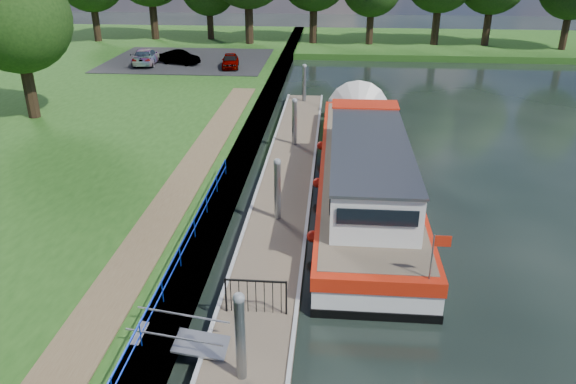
# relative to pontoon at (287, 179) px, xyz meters

# --- Properties ---
(ground) EXTENTS (160.00, 160.00, 0.00)m
(ground) POSITION_rel_pontoon_xyz_m (0.00, -13.00, -0.18)
(ground) COLOR black
(ground) RESTS_ON ground
(bank_edge) EXTENTS (1.10, 90.00, 0.78)m
(bank_edge) POSITION_rel_pontoon_xyz_m (-2.55, 2.00, 0.20)
(bank_edge) COLOR #473D2D
(bank_edge) RESTS_ON ground
(far_bank) EXTENTS (60.00, 18.00, 0.60)m
(far_bank) POSITION_rel_pontoon_xyz_m (12.00, 39.00, 0.12)
(far_bank) COLOR #1F4915
(far_bank) RESTS_ON ground
(footpath) EXTENTS (1.60, 40.00, 0.05)m
(footpath) POSITION_rel_pontoon_xyz_m (-4.40, -5.00, 0.62)
(footpath) COLOR brown
(footpath) RESTS_ON riverbank
(carpark) EXTENTS (14.00, 12.00, 0.06)m
(carpark) POSITION_rel_pontoon_xyz_m (-11.00, 25.00, 0.62)
(carpark) COLOR black
(carpark) RESTS_ON riverbank
(blue_fence) EXTENTS (0.04, 18.04, 0.72)m
(blue_fence) POSITION_rel_pontoon_xyz_m (-2.75, -10.00, 1.13)
(blue_fence) COLOR #0C2DBF
(blue_fence) RESTS_ON riverbank
(pontoon) EXTENTS (2.50, 30.00, 0.56)m
(pontoon) POSITION_rel_pontoon_xyz_m (0.00, 0.00, 0.00)
(pontoon) COLOR brown
(pontoon) RESTS_ON ground
(mooring_piles) EXTENTS (0.30, 27.30, 3.55)m
(mooring_piles) POSITION_rel_pontoon_xyz_m (0.00, 0.00, 1.10)
(mooring_piles) COLOR gray
(mooring_piles) RESTS_ON ground
(gangway) EXTENTS (2.58, 1.00, 0.92)m
(gangway) POSITION_rel_pontoon_xyz_m (-1.85, -12.50, 0.44)
(gangway) COLOR #A5A8AD
(gangway) RESTS_ON ground
(gate_panel) EXTENTS (1.85, 0.05, 1.15)m
(gate_panel) POSITION_rel_pontoon_xyz_m (-0.00, -10.80, 0.97)
(gate_panel) COLOR black
(gate_panel) RESTS_ON ground
(barge) EXTENTS (4.36, 21.15, 4.78)m
(barge) POSITION_rel_pontoon_xyz_m (3.60, 0.03, 0.90)
(barge) COLOR black
(barge) RESTS_ON ground
(bank_tree_a) EXTENTS (6.12, 6.12, 9.72)m
(bank_tree_a) POSITION_rel_pontoon_xyz_m (-15.99, 7.08, 6.84)
(bank_tree_a) COLOR #332316
(bank_tree_a) RESTS_ON riverbank
(car_a) EXTENTS (1.83, 3.55, 1.16)m
(car_a) POSITION_rel_pontoon_xyz_m (-6.67, 21.98, 1.23)
(car_a) COLOR #999999
(car_a) RESTS_ON carpark
(car_b) EXTENTS (3.69, 2.33, 1.15)m
(car_b) POSITION_rel_pontoon_xyz_m (-11.24, 23.03, 1.23)
(car_b) COLOR #999999
(car_b) RESTS_ON carpark
(car_c) EXTENTS (2.40, 4.77, 1.33)m
(car_c) POSITION_rel_pontoon_xyz_m (-14.10, 22.74, 1.32)
(car_c) COLOR #999999
(car_c) RESTS_ON carpark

